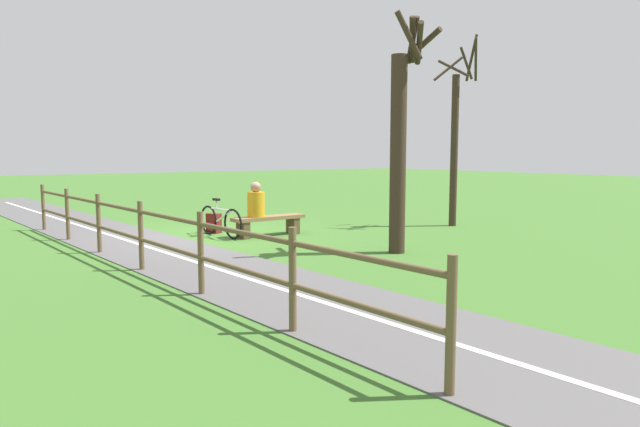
% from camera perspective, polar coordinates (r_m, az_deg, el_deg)
% --- Properties ---
extents(ground_plane, '(80.00, 80.00, 0.00)m').
position_cam_1_polar(ground_plane, '(12.75, -11.03, -2.20)').
color(ground_plane, '#3D6B28').
extents(paved_path, '(5.91, 36.02, 0.02)m').
position_cam_1_polar(paved_path, '(8.62, -8.86, -6.13)').
color(paved_path, '#565454').
rests_on(paved_path, ground_plane).
extents(path_centre_line, '(3.49, 31.83, 0.00)m').
position_cam_1_polar(path_centre_line, '(8.61, -8.87, -6.07)').
color(path_centre_line, silver).
rests_on(path_centre_line, paved_path).
extents(bench, '(1.73, 0.46, 0.44)m').
position_cam_1_polar(bench, '(12.46, -5.23, -0.88)').
color(bench, brown).
rests_on(bench, ground_plane).
extents(person_seated, '(0.40, 0.40, 0.77)m').
position_cam_1_polar(person_seated, '(12.25, -6.53, 1.16)').
color(person_seated, orange).
rests_on(person_seated, bench).
extents(bicycle, '(0.29, 1.62, 0.84)m').
position_cam_1_polar(bicycle, '(12.47, -10.10, -0.75)').
color(bicycle, black).
rests_on(bicycle, ground_plane).
extents(backpack, '(0.33, 0.36, 0.45)m').
position_cam_1_polar(backpack, '(13.09, -10.76, -0.99)').
color(backpack, maroon).
rests_on(backpack, ground_plane).
extents(fence_roadside, '(1.25, 11.91, 1.09)m').
position_cam_1_polar(fence_roadside, '(9.18, -17.76, -1.54)').
color(fence_roadside, brown).
rests_on(fence_roadside, ground_plane).
extents(tree_mid_field, '(1.22, 1.20, 4.66)m').
position_cam_1_polar(tree_mid_field, '(14.46, 13.62, 7.40)').
color(tree_mid_field, '#38281E').
rests_on(tree_mid_field, ground_plane).
extents(tree_far_right, '(0.91, 1.10, 4.26)m').
position_cam_1_polar(tree_far_right, '(10.32, 8.16, 7.39)').
color(tree_far_right, '#38281E').
rests_on(tree_far_right, ground_plane).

